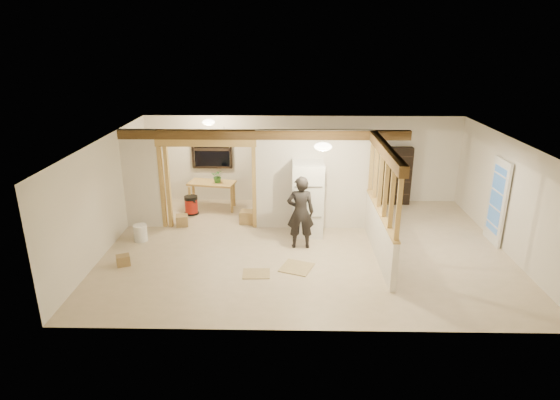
{
  "coord_description": "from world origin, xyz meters",
  "views": [
    {
      "loc": [
        -0.39,
        -9.84,
        4.61
      ],
      "look_at": [
        -0.59,
        0.4,
        1.01
      ],
      "focal_mm": 30.0,
      "sensor_mm": 36.0,
      "label": 1
    }
  ],
  "objects_px": {
    "work_table": "(212,196)",
    "bookshelf": "(396,176)",
    "refrigerator": "(308,199)",
    "shop_vac": "(191,205)",
    "woman": "(301,212)"
  },
  "relations": [
    {
      "from": "refrigerator",
      "to": "woman",
      "type": "bearing_deg",
      "value": -103.61
    },
    {
      "from": "shop_vac",
      "to": "woman",
      "type": "bearing_deg",
      "value": -35.14
    },
    {
      "from": "refrigerator",
      "to": "woman",
      "type": "relative_size",
      "value": 1.06
    },
    {
      "from": "woman",
      "to": "refrigerator",
      "type": "bearing_deg",
      "value": -106.26
    },
    {
      "from": "work_table",
      "to": "bookshelf",
      "type": "xyz_separation_m",
      "value": [
        5.2,
        0.57,
        0.43
      ]
    },
    {
      "from": "shop_vac",
      "to": "work_table",
      "type": "bearing_deg",
      "value": 37.94
    },
    {
      "from": "woman",
      "to": "work_table",
      "type": "height_order",
      "value": "woman"
    },
    {
      "from": "refrigerator",
      "to": "work_table",
      "type": "xyz_separation_m",
      "value": [
        -2.59,
        1.69,
        -0.51
      ]
    },
    {
      "from": "refrigerator",
      "to": "work_table",
      "type": "height_order",
      "value": "refrigerator"
    },
    {
      "from": "refrigerator",
      "to": "work_table",
      "type": "relative_size",
      "value": 1.44
    },
    {
      "from": "refrigerator",
      "to": "bookshelf",
      "type": "height_order",
      "value": "refrigerator"
    },
    {
      "from": "shop_vac",
      "to": "bookshelf",
      "type": "distance_m",
      "value": 5.83
    },
    {
      "from": "refrigerator",
      "to": "work_table",
      "type": "bearing_deg",
      "value": 146.88
    },
    {
      "from": "shop_vac",
      "to": "bookshelf",
      "type": "bearing_deg",
      "value": 9.67
    },
    {
      "from": "refrigerator",
      "to": "shop_vac",
      "type": "distance_m",
      "value": 3.43
    }
  ]
}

